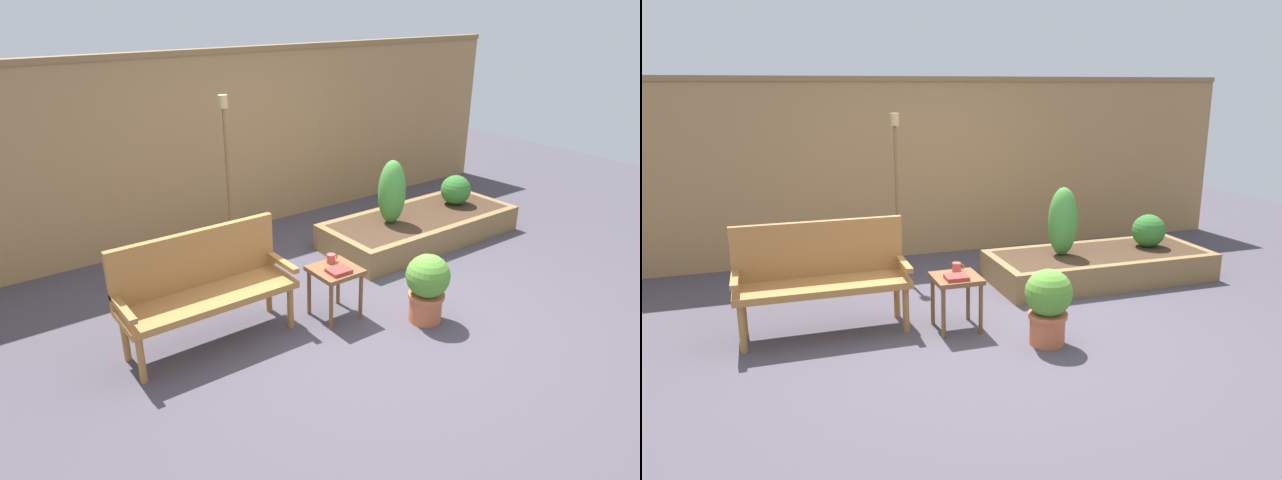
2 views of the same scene
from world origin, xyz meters
The scene contains 11 objects.
ground_plane centered at (0.00, 0.00, 0.00)m, with size 14.00×14.00×0.00m, color #47424C.
fence_back centered at (0.00, 2.60, 1.09)m, with size 8.40×0.14×2.16m.
garden_bench centered at (-1.41, 0.50, 0.54)m, with size 1.44×0.48×0.94m.
side_table centered at (-0.32, 0.15, 0.40)m, with size 0.40×0.40×0.48m.
cup_on_table centered at (-0.28, 0.27, 0.52)m, with size 0.11×0.08×0.08m.
book_on_table centered at (-0.34, 0.07, 0.50)m, with size 0.19×0.16×0.03m, color #B2332D.
potted_boxwood centered at (0.29, -0.38, 0.35)m, with size 0.39×0.39×0.63m.
raised_planter_bed centered at (1.59, 0.99, 0.15)m, with size 2.40×1.00×0.30m.
shrub_near_bench centered at (1.14, 1.02, 0.67)m, with size 0.31×0.31×0.73m.
shrub_far_corner centered at (2.22, 1.02, 0.48)m, with size 0.37×0.37×0.37m.
tiki_torch centered at (-0.45, 1.86, 1.21)m, with size 0.10×0.10×1.77m.
Camera 2 is at (-1.81, -4.49, 2.07)m, focal length 33.68 mm.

